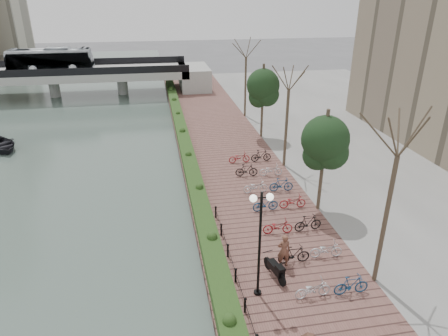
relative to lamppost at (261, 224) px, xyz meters
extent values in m
cube|color=#4B5D54|center=(-17.24, 22.94, -4.22)|extent=(30.00, 130.00, 0.02)
cube|color=brown|center=(1.76, 15.44, -3.98)|extent=(8.00, 75.00, 0.50)
cube|color=gray|center=(17.76, 15.44, -3.98)|extent=(24.00, 75.00, 0.50)
cube|color=#1D3B15|center=(-1.64, 17.94, -3.43)|extent=(1.10, 56.00, 0.60)
cylinder|color=black|center=(-0.84, -1.06, -3.38)|extent=(0.10, 0.10, 0.70)
cylinder|color=black|center=(-0.84, 0.94, -3.38)|extent=(0.10, 0.10, 0.70)
cylinder|color=black|center=(-0.84, 2.94, -3.38)|extent=(0.10, 0.10, 0.70)
cylinder|color=black|center=(-0.84, 4.94, -3.38)|extent=(0.10, 0.10, 0.70)
cylinder|color=black|center=(-0.84, 6.94, -3.38)|extent=(0.10, 0.10, 0.70)
cylinder|color=black|center=(0.00, 0.00, -1.12)|extent=(0.12, 0.12, 5.21)
cylinder|color=black|center=(0.00, 0.00, 1.24)|extent=(0.70, 0.06, 0.06)
sphere|color=white|center=(-0.35, 0.00, 1.24)|extent=(0.32, 0.32, 0.32)
sphere|color=white|center=(0.35, 0.00, 1.24)|extent=(0.32, 0.32, 0.32)
imported|color=brown|center=(1.76, 1.75, -2.82)|extent=(0.69, 0.47, 1.81)
imported|color=silver|center=(2.36, -0.67, -3.28)|extent=(0.60, 1.72, 0.90)
imported|color=black|center=(2.36, 1.93, -3.23)|extent=(0.47, 1.66, 1.00)
imported|color=maroon|center=(2.36, 4.53, -3.28)|extent=(0.60, 1.71, 0.90)
imported|color=navy|center=(2.36, 7.13, -3.23)|extent=(0.47, 1.66, 1.00)
imported|color=silver|center=(2.36, 9.73, -3.28)|extent=(0.60, 1.71, 0.90)
imported|color=black|center=(2.36, 12.33, -3.23)|extent=(0.47, 1.66, 1.00)
imported|color=maroon|center=(2.36, 14.93, -3.28)|extent=(0.60, 1.72, 0.90)
imported|color=navy|center=(4.16, -0.67, -3.23)|extent=(0.47, 1.66, 1.00)
imported|color=silver|center=(4.16, 1.93, -3.28)|extent=(0.60, 1.71, 0.90)
imported|color=black|center=(4.16, 4.53, -3.23)|extent=(0.47, 1.66, 1.00)
imported|color=maroon|center=(4.16, 7.13, -3.28)|extent=(0.60, 1.71, 0.90)
imported|color=navy|center=(4.16, 9.73, -3.23)|extent=(0.47, 1.66, 1.00)
imported|color=silver|center=(4.16, 12.33, -3.28)|extent=(0.60, 1.71, 0.90)
imported|color=black|center=(4.16, 14.93, -3.23)|extent=(0.47, 1.66, 1.00)
cube|color=#9E9E99|center=(-17.24, 42.94, -1.23)|extent=(36.00, 8.00, 1.00)
cube|color=black|center=(-17.24, 39.04, -0.28)|extent=(36.00, 0.15, 0.90)
cube|color=black|center=(-17.24, 46.84, -0.28)|extent=(36.00, 0.15, 0.90)
cylinder|color=#9E9E99|center=(-17.24, 42.94, -2.98)|extent=(1.40, 1.40, 2.50)
cylinder|color=#9E9E99|center=(-8.24, 42.94, -2.98)|extent=(1.40, 1.40, 2.50)
imported|color=white|center=(-17.11, 42.94, 0.77)|extent=(2.52, 10.77, 3.00)
imported|color=black|center=(-18.00, 22.81, -3.73)|extent=(5.31, 5.69, 0.96)
camera|label=1|loc=(-4.04, -13.91, 8.96)|focal=32.00mm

